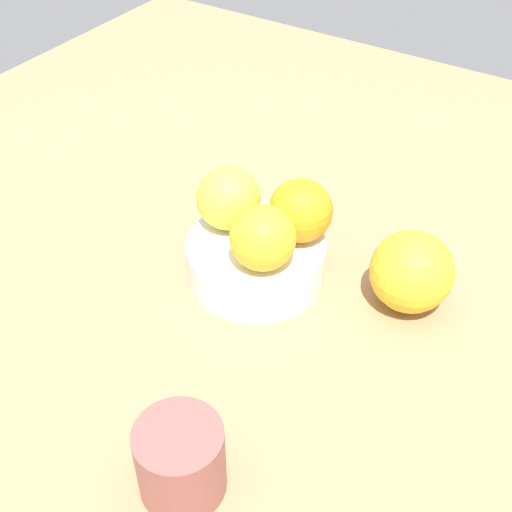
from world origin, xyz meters
TOP-DOWN VIEW (x-y plane):
  - ground_plane at (0.00, 0.00)cm, footprint 110.00×110.00cm
  - fruit_bowl at (0.00, 0.00)cm, footprint 13.30×13.30cm
  - orange_in_bowl_0 at (-3.76, 1.07)cm, footprint 6.16×6.16cm
  - orange_in_bowl_1 at (2.92, 3.12)cm, footprint 6.02×6.02cm
  - orange_in_bowl_2 at (2.07, -2.14)cm, footprint 6.00×6.00cm
  - orange_loose_0 at (13.87, 4.35)cm, footprint 7.63×7.63cm
  - ceramic_cup at (7.73, -21.95)cm, footprint 6.36×6.36cm

SIDE VIEW (x-z plane):
  - ground_plane at x=0.00cm, z-range -2.00..0.00cm
  - fruit_bowl at x=0.00cm, z-range -0.11..3.94cm
  - ceramic_cup at x=7.73cm, z-range 0.00..6.14cm
  - orange_loose_0 at x=13.87cm, z-range 0.00..7.63cm
  - orange_in_bowl_2 at x=2.07cm, z-range 4.05..10.05cm
  - orange_in_bowl_1 at x=2.92cm, z-range 4.05..10.06cm
  - orange_in_bowl_0 at x=-3.76cm, z-range 4.05..10.21cm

